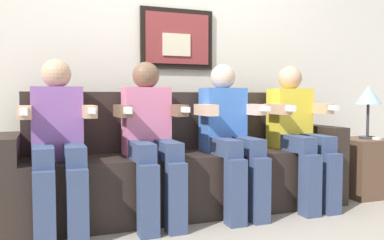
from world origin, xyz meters
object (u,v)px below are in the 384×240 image
Objects in this scene: side_table_right at (363,167)px; table_lamp at (368,97)px; couch at (184,170)px; person_right_center at (230,132)px; person_rightmost at (298,129)px; person_left_center at (151,135)px; spare_remote_on_table at (374,138)px; person_leftmost at (58,138)px.

side_table_right is 0.61m from table_lamp.
couch is at bearing 176.20° from table_lamp.
person_right_center is 1.38m from table_lamp.
person_rightmost is at bearing -175.14° from side_table_right.
person_left_center is 8.54× the size of spare_remote_on_table.
person_leftmost is 2.22× the size of side_table_right.
person_leftmost reaches higher than couch.
person_right_center is at bearing -29.29° from couch.
spare_remote_on_table is at bearing -0.76° from person_rightmost.
side_table_right is at bearing 175.63° from table_lamp.
person_rightmost is at bearing -175.59° from table_lamp.
couch is 1.75m from table_lamp.
person_leftmost is 0.60m from person_left_center.
person_right_center is at bearing 179.56° from spare_remote_on_table.
couch is 0.45m from person_left_center.
person_left_center is 0.60m from person_right_center.
person_right_center and person_rightmost have the same top height.
person_leftmost and person_right_center have the same top height.
person_leftmost is 1.00× the size of person_left_center.
couch is 2.29× the size of person_right_center.
side_table_right is at bearing 1.83° from person_left_center.
person_left_center is 1.20m from person_rightmost.
person_rightmost reaches higher than side_table_right.
spare_remote_on_table is at bearing -59.41° from side_table_right.
person_right_center is (1.20, 0.00, -0.00)m from person_leftmost.
person_rightmost is at bearing 0.00° from person_leftmost.
person_right_center is at bearing 0.02° from person_leftmost.
side_table_right is 0.27m from spare_remote_on_table.
couch is 2.29× the size of person_rightmost.
couch is at bearing 169.36° from person_rightmost.
couch reaches higher than spare_remote_on_table.
person_leftmost is at bearing -169.36° from couch.
person_right_center is at bearing 179.96° from person_rightmost.
side_table_right is at bearing 2.64° from person_right_center.
person_leftmost is 8.54× the size of spare_remote_on_table.
spare_remote_on_table is at bearing -85.53° from table_lamp.
person_leftmost and person_rightmost have the same top height.
couch is at bearing 10.64° from person_leftmost.
table_lamp is (2.56, 0.06, 0.25)m from person_leftmost.
couch is at bearing 173.86° from spare_remote_on_table.
person_rightmost reaches higher than couch.
person_left_center is 1.00× the size of person_right_center.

